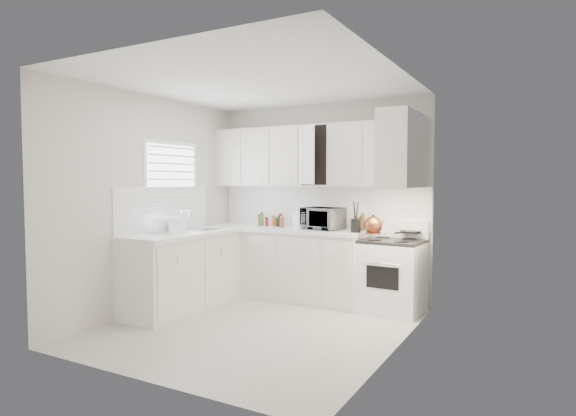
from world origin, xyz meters
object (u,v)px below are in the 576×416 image
Objects in this scene: rice_cooker at (302,218)px; dish_rack at (169,224)px; tea_kettle at (373,224)px; stove at (392,266)px; utensil_crock at (356,216)px; microwave at (323,216)px.

rice_cooker is 1.75m from dish_rack.
dish_rack is (-2.15, -1.14, -0.00)m from tea_kettle.
stove is 0.56m from tea_kettle.
rice_cooker reaches higher than dish_rack.
dish_rack is (-2.33, -1.30, 0.51)m from stove.
utensil_crock is at bearing -175.38° from tea_kettle.
stove is at bearing 49.33° from tea_kettle.
rice_cooker is at bearing 179.68° from stove.
tea_kettle is 1.03× the size of rice_cooker.
stove is at bearing 28.30° from dish_rack.
microwave reaches higher than tea_kettle.
tea_kettle is at bearing 0.50° from microwave.
tea_kettle reaches higher than stove.
utensil_crock is (0.51, -0.15, 0.02)m from microwave.
microwave is 0.53m from utensil_crock.
rice_cooker is 0.65× the size of dish_rack.
stove is 2.19× the size of microwave.
tea_kettle is 2.43m from dish_rack.
dish_rack is at bearing -124.29° from microwave.
utensil_crock is at bearing -3.53° from microwave.
utensil_crock reaches higher than dish_rack.
utensil_crock is (-0.22, 0.01, 0.08)m from tea_kettle.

